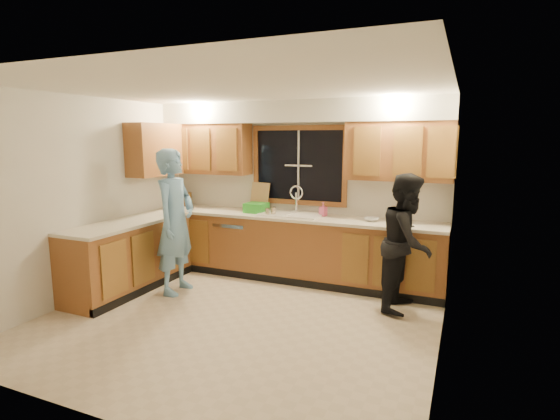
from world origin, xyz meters
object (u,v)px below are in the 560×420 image
Objects in this scene: soap_bottle at (323,209)px; bowl at (372,219)px; woman at (407,242)px; man at (175,222)px; dish_crate at (256,208)px; sink at (291,219)px; dishwasher at (238,245)px; stove at (96,267)px; knife_block at (188,199)px.

soap_bottle is 1.00× the size of bowl.
man is at bearing 107.72° from woman.
sink is at bearing -1.14° from dish_crate.
dishwasher is at bearing -21.39° from man.
dishwasher is 2.76× the size of dish_crate.
dish_crate is (-0.55, 0.01, 0.12)m from sink.
dishwasher is at bearing 84.82° from woman.
dishwasher is 0.91× the size of stove.
sink reaches higher than stove.
woman reaches higher than knife_block.
woman is (2.82, 0.57, -0.13)m from man.
stove is 3.01m from soap_bottle.
knife_block reaches higher than soap_bottle.
knife_block reaches higher than dishwasher.
man is 2.54m from bowl.
dishwasher is (-0.85, -0.01, -0.45)m from sink.
dish_crate is at bearing 178.86° from sink.
knife_block is at bearing 90.61° from stove.
sink is at bearing 0.99° from dishwasher.
stove is 1.08m from man.
dishwasher is at bearing -179.01° from sink.
stove is (-1.80, -1.82, -0.41)m from sink.
knife_block is 2.25m from soap_bottle.
bowl is at bearing -9.06° from soap_bottle.
man is at bearing 49.04° from stove.
man is 1.38m from knife_block.
stove is at bearing 133.93° from man.
soap_bottle is (2.23, 1.93, 0.57)m from stove.
man is at bearing -136.82° from sink.
woman is at bearing -44.82° from bowl.
woman reaches higher than dishwasher.
bowl is at bearing -0.44° from dish_crate.
woman is at bearing 20.65° from stove.
woman is at bearing -11.47° from dishwasher.
sink is at bearing 45.39° from stove.
woman is at bearing -83.67° from man.
dishwasher is 2.05m from bowl.
sink is 0.96× the size of stove.
man is (-1.16, -1.09, 0.07)m from sink.
sink reaches higher than dish_crate.
stove is at bearing -124.18° from dish_crate.
woman reaches higher than soap_bottle.
woman reaches higher than bowl.
bowl is (1.68, -0.01, -0.05)m from dish_crate.
sink is 0.47m from soap_bottle.
knife_block is 0.73× the size of dish_crate.
man is 1.26m from dish_crate.
soap_bottle is at bearing -58.17° from man.
bowl is at bearing -69.69° from man.
soap_bottle is at bearing -29.60° from knife_block.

